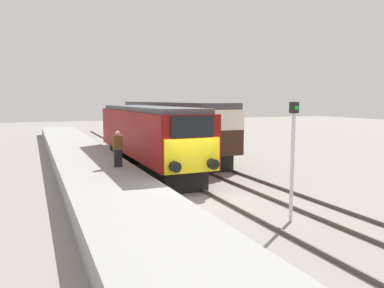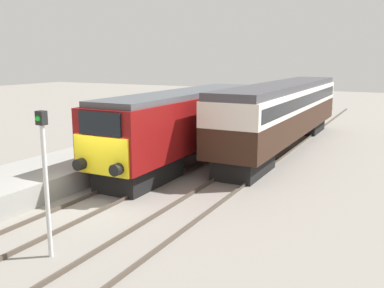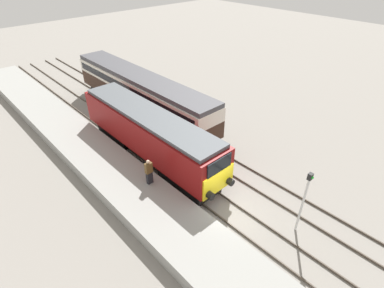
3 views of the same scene
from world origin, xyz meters
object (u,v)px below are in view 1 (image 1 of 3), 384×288
object	(u,v)px
person_on_platform	(118,149)
signal_post	(293,152)
passenger_carriage	(169,122)
locomotive	(147,135)

from	to	relation	value
person_on_platform	signal_post	size ratio (longest dim) A/B	0.44
passenger_carriage	signal_post	size ratio (longest dim) A/B	4.38
passenger_carriage	person_on_platform	distance (m)	10.70
signal_post	locomotive	bearing A→B (deg)	98.86
locomotive	person_on_platform	bearing A→B (deg)	-127.22
passenger_carriage	signal_post	bearing A→B (deg)	-95.78
passenger_carriage	person_on_platform	xyz separation A→B (m)	(-5.76, -8.99, -0.63)
locomotive	person_on_platform	distance (m)	3.92
locomotive	signal_post	bearing A→B (deg)	-81.14
passenger_carriage	person_on_platform	bearing A→B (deg)	-122.65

